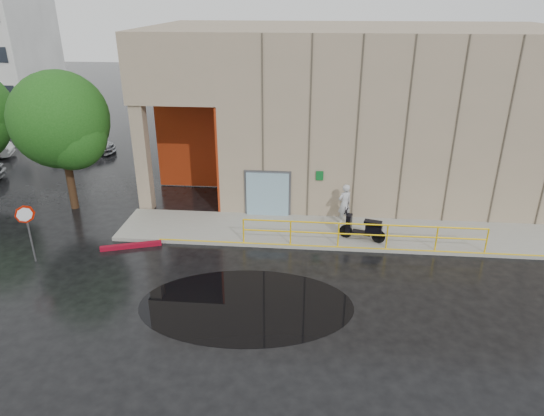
{
  "coord_description": "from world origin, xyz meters",
  "views": [
    {
      "loc": [
        2.25,
        -14.16,
        9.35
      ],
      "look_at": [
        0.67,
        3.0,
        1.77
      ],
      "focal_mm": 32.0,
      "sensor_mm": 36.0,
      "label": 1
    }
  ],
  "objects": [
    {
      "name": "ground",
      "position": [
        0.0,
        0.0,
        0.0
      ],
      "size": [
        120.0,
        120.0,
        0.0
      ],
      "primitive_type": "plane",
      "color": "black",
      "rests_on": "ground"
    },
    {
      "name": "stop_sign",
      "position": [
        -8.28,
        1.12,
        1.72
      ],
      "size": [
        0.57,
        0.47,
        2.33
      ],
      "rotation": [
        0.0,
        0.0,
        0.29
      ],
      "color": "#5B5A5F",
      "rests_on": "ground"
    },
    {
      "name": "red_curb",
      "position": [
        -5.0,
        2.5,
        0.09
      ],
      "size": [
        2.33,
        0.93,
        0.18
      ],
      "primitive_type": "cube",
      "rotation": [
        0.0,
        0.0,
        0.32
      ],
      "color": "maroon",
      "rests_on": "ground"
    },
    {
      "name": "scooter",
      "position": [
        4.32,
        3.77,
        0.99
      ],
      "size": [
        1.93,
        1.08,
        1.46
      ],
      "rotation": [
        0.0,
        0.0,
        -0.28
      ],
      "color": "black",
      "rests_on": "sidewalk"
    },
    {
      "name": "puddle",
      "position": [
        0.18,
        -0.99,
        0.0
      ],
      "size": [
        7.34,
        4.79,
        0.01
      ],
      "primitive_type": "cube",
      "rotation": [
        0.0,
        0.0,
        0.06
      ],
      "color": "black",
      "rests_on": "ground"
    },
    {
      "name": "guardrail",
      "position": [
        4.25,
        3.15,
        0.68
      ],
      "size": [
        9.56,
        0.06,
        1.03
      ],
      "color": "yellow",
      "rests_on": "sidewalk"
    },
    {
      "name": "tree_near",
      "position": [
        -8.97,
        6.1,
        4.1
      ],
      "size": [
        4.34,
        4.34,
        6.45
      ],
      "rotation": [
        0.0,
        0.0,
        0.19
      ],
      "color": "black",
      "rests_on": "ground"
    },
    {
      "name": "car_c",
      "position": [
        -12.66,
        14.68,
        0.61
      ],
      "size": [
        4.26,
        1.93,
        1.21
      ],
      "primitive_type": "imported",
      "rotation": [
        0.0,
        0.0,
        1.63
      ],
      "color": "#AAACB1",
      "rests_on": "ground"
    },
    {
      "name": "sidewalk",
      "position": [
        4.0,
        4.5,
        0.07
      ],
      "size": [
        20.0,
        3.0,
        0.15
      ],
      "primitive_type": "cube",
      "color": "gray",
      "rests_on": "ground"
    },
    {
      "name": "person",
      "position": [
        3.61,
        5.34,
        1.05
      ],
      "size": [
        0.79,
        0.72,
        1.81
      ],
      "primitive_type": "imported",
      "rotation": [
        0.0,
        0.0,
        3.72
      ],
      "color": "#B0B1B5",
      "rests_on": "sidewalk"
    },
    {
      "name": "building",
      "position": [
        5.1,
        10.98,
        4.21
      ],
      "size": [
        20.0,
        10.17,
        8.0
      ],
      "color": "gray",
      "rests_on": "ground"
    }
  ]
}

